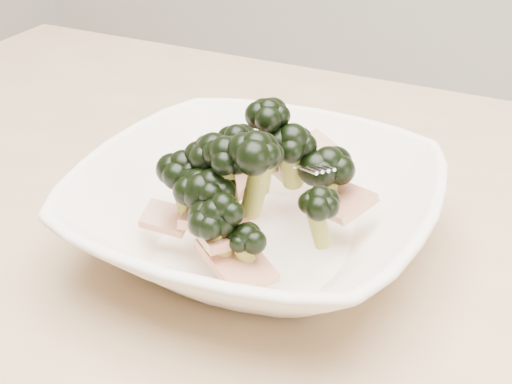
{
  "coord_description": "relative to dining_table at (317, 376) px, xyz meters",
  "views": [
    {
      "loc": [
        0.14,
        -0.4,
        1.06
      ],
      "look_at": [
        -0.06,
        0.01,
        0.8
      ],
      "focal_mm": 50.0,
      "sensor_mm": 36.0,
      "label": 1
    }
  ],
  "objects": [
    {
      "name": "dining_table",
      "position": [
        0.0,
        0.0,
        0.0
      ],
      "size": [
        1.2,
        0.8,
        0.75
      ],
      "color": "tan",
      "rests_on": "ground"
    },
    {
      "name": "broccoli_dish",
      "position": [
        -0.06,
        0.01,
        0.14
      ],
      "size": [
        0.27,
        0.27,
        0.12
      ],
      "color": "white",
      "rests_on": "dining_table"
    }
  ]
}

